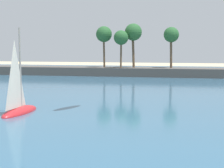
# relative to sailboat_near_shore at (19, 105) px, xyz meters

# --- Properties ---
(sea) EXTENTS (220.00, 100.26, 0.06)m
(sea) POSITION_rel_sailboat_near_shore_xyz_m (9.87, 33.85, -0.78)
(sea) COLOR #33607F
(sea) RESTS_ON ground
(palm_headland) EXTENTS (115.30, 6.04, 10.81)m
(palm_headland) POSITION_rel_sailboat_near_shore_xyz_m (10.68, 43.97, 1.07)
(palm_headland) COLOR #514C47
(palm_headland) RESTS_ON ground
(sailboat_near_shore) EXTENTS (1.99, 5.84, 8.37)m
(sailboat_near_shore) POSITION_rel_sailboat_near_shore_xyz_m (0.00, 0.00, 0.00)
(sailboat_near_shore) COLOR red
(sailboat_near_shore) RESTS_ON sea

